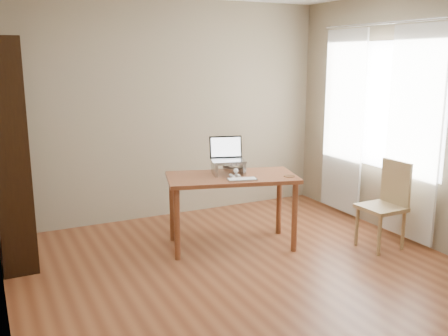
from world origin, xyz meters
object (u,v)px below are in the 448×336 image
(chair, at_px, (387,202))
(bookshelf, at_px, (9,153))
(cat, at_px, (228,167))
(keyboard, at_px, (242,179))
(laptop, at_px, (226,155))
(desk, at_px, (232,186))

(chair, bearing_deg, bookshelf, 157.67)
(cat, xyz_separation_m, chair, (1.40, -0.83, -0.34))
(keyboard, bearing_deg, laptop, 105.08)
(keyboard, relative_size, cat, 0.64)
(cat, relative_size, chair, 0.55)
(desk, relative_size, laptop, 3.63)
(desk, bearing_deg, cat, 100.27)
(keyboard, height_order, cat, cat)
(desk, height_order, keyboard, keyboard)
(desk, bearing_deg, keyboard, -74.47)
(bookshelf, xyz_separation_m, chair, (3.44, -1.32, -0.57))
(desk, relative_size, chair, 1.59)
(keyboard, distance_m, cat, 0.34)
(cat, bearing_deg, chair, -23.46)
(bookshelf, xyz_separation_m, desk, (2.03, -0.60, -0.41))
(desk, height_order, laptop, laptop)
(laptop, bearing_deg, chair, -15.93)
(desk, xyz_separation_m, laptop, (0.00, 0.14, 0.30))
(laptop, xyz_separation_m, keyboard, (0.00, -0.36, -0.18))
(laptop, relative_size, chair, 0.44)
(bookshelf, height_order, cat, bookshelf)
(bookshelf, bearing_deg, laptop, -12.76)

